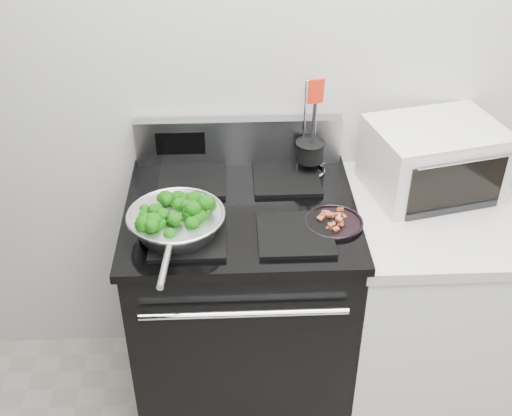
{
  "coord_description": "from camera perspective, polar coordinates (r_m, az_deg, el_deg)",
  "views": [
    {
      "loc": [
        -0.33,
        -0.39,
        2.18
      ],
      "look_at": [
        -0.25,
        1.36,
        0.98
      ],
      "focal_mm": 45.0,
      "sensor_mm": 36.0,
      "label": 1
    }
  ],
  "objects": [
    {
      "name": "back_wall",
      "position": [
        2.32,
        5.92,
        13.26
      ],
      "size": [
        4.0,
        0.02,
        2.7
      ],
      "primitive_type": "cube",
      "color": "beige",
      "rests_on": "ground"
    },
    {
      "name": "gas_range",
      "position": [
        2.48,
        -1.23,
        -8.75
      ],
      "size": [
        0.79,
        0.69,
        1.13
      ],
      "color": "black",
      "rests_on": "floor"
    },
    {
      "name": "bacon_plate",
      "position": [
        2.11,
        6.93,
        -1.05
      ],
      "size": [
        0.19,
        0.19,
        0.04
      ],
      "rotation": [
        0.0,
        0.0,
        -0.4
      ],
      "color": "black",
      "rests_on": "gas_range"
    },
    {
      "name": "toaster_oven",
      "position": [
        2.35,
        15.47,
        4.25
      ],
      "size": [
        0.5,
        0.42,
        0.25
      ],
      "rotation": [
        0.0,
        0.0,
        0.23
      ],
      "color": "beige",
      "rests_on": "counter"
    },
    {
      "name": "counter",
      "position": [
        2.59,
        14.29,
        -8.52
      ],
      "size": [
        0.62,
        0.68,
        0.92
      ],
      "color": "white",
      "rests_on": "floor"
    },
    {
      "name": "broccoli_pile",
      "position": [
        2.03,
        -7.12,
        -0.74
      ],
      "size": [
        0.25,
        0.25,
        0.08
      ],
      "primitive_type": null,
      "color": "#063104",
      "rests_on": "skillet"
    },
    {
      "name": "utensil_holder",
      "position": [
        2.35,
        4.8,
        4.63
      ],
      "size": [
        0.12,
        0.12,
        0.37
      ],
      "rotation": [
        0.0,
        0.0,
        0.18
      ],
      "color": "silver",
      "rests_on": "gas_range"
    },
    {
      "name": "skillet",
      "position": [
        2.04,
        -7.1,
        -1.2
      ],
      "size": [
        0.31,
        0.5,
        0.07
      ],
      "rotation": [
        0.0,
        0.0,
        -0.07
      ],
      "color": "silver",
      "rests_on": "gas_range"
    }
  ]
}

